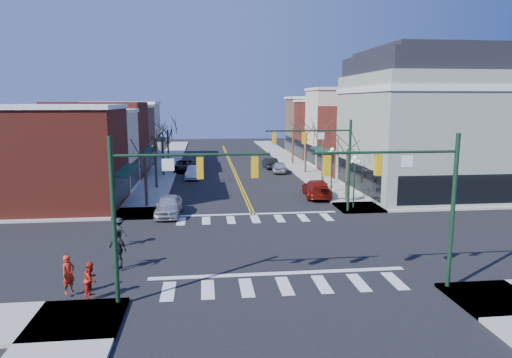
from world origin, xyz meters
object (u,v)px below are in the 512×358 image
object	(u,v)px
car_left_far	(184,166)
pedestrian_red_a	(69,274)
car_left_mid	(194,172)
lamppost_midblock	(332,162)
car_left_near	(169,206)
car_right_mid	(279,167)
car_right_far	(270,163)
car_right_near	(317,189)
pedestrian_dark_a	(118,249)
lamppost_corner	(354,173)
pedestrian_dark_b	(120,231)
pedestrian_red_b	(91,279)
victorian_corner	(421,122)

from	to	relation	value
car_left_far	pedestrian_red_a	bearing A→B (deg)	-93.52
car_left_mid	lamppost_midblock	bearing A→B (deg)	-29.43
car_left_near	car_left_far	size ratio (longest dim) A/B	0.91
car_right_mid	car_right_far	bearing A→B (deg)	-74.70
car_right_near	car_right_far	world-z (taller)	car_right_near
lamppost_midblock	pedestrian_dark_a	world-z (taller)	lamppost_midblock
lamppost_corner	car_left_near	bearing A→B (deg)	-178.04
car_right_far	pedestrian_dark_b	bearing A→B (deg)	62.63
pedestrian_dark_b	car_right_mid	bearing A→B (deg)	-82.29
car_left_far	car_right_near	bearing A→B (deg)	-51.66
car_left_near	car_left_far	bearing A→B (deg)	91.56
pedestrian_dark_b	lamppost_midblock	bearing A→B (deg)	-104.84
car_left_far	pedestrian_red_a	xyz separation A→B (m)	(-3.55, -36.68, 0.31)
car_right_mid	pedestrian_dark_b	distance (m)	30.49
car_left_near	car_right_mid	world-z (taller)	car_left_near
pedestrian_dark_a	car_left_mid	bearing A→B (deg)	120.80
pedestrian_dark_b	pedestrian_dark_a	bearing A→B (deg)	134.03
car_right_near	pedestrian_dark_a	distance (m)	22.05
pedestrian_red_a	lamppost_midblock	bearing A→B (deg)	-4.24
pedestrian_red_a	pedestrian_red_b	xyz separation A→B (m)	(1.07, -0.50, -0.08)
pedestrian_dark_a	lamppost_midblock	bearing A→B (deg)	85.69
lamppost_corner	pedestrian_dark_a	world-z (taller)	lamppost_corner
car_left_mid	car_right_mid	bearing A→B (deg)	24.51
car_left_mid	pedestrian_dark_b	world-z (taller)	pedestrian_dark_b
lamppost_corner	car_left_far	bearing A→B (deg)	123.17
victorian_corner	car_left_far	world-z (taller)	victorian_corner
car_left_far	car_right_mid	xyz separation A→B (m)	(11.52, -2.62, -0.01)
lamppost_corner	car_left_far	xyz separation A→B (m)	(-14.36, 21.98, -2.26)
car_left_mid	car_left_far	distance (m)	5.92
lamppost_midblock	car_left_far	size ratio (longest dim) A/B	0.86
car_left_far	pedestrian_dark_b	size ratio (longest dim) A/B	3.18
lamppost_midblock	pedestrian_red_a	world-z (taller)	lamppost_midblock
pedestrian_red_b	pedestrian_dark_a	distance (m)	3.56
car_left_near	car_left_mid	bearing A→B (deg)	86.70
car_left_mid	car_right_near	bearing A→B (deg)	-37.96
car_left_near	pedestrian_dark_b	size ratio (longest dim) A/B	2.89
pedestrian_dark_a	pedestrian_dark_b	distance (m)	4.07
car_right_mid	pedestrian_red_a	xyz separation A→B (m)	(-15.07, -34.06, 0.33)
car_right_near	pedestrian_dark_a	world-z (taller)	pedestrian_dark_a
car_left_near	pedestrian_red_b	world-z (taller)	pedestrian_red_b
car_right_mid	pedestrian_dark_b	bearing A→B (deg)	69.32
lamppost_corner	car_right_far	bearing A→B (deg)	98.37
lamppost_corner	pedestrian_red_a	bearing A→B (deg)	-140.62
car_left_far	pedestrian_red_a	distance (m)	36.86
pedestrian_red_b	pedestrian_dark_b	bearing A→B (deg)	14.89
car_left_mid	car_right_mid	world-z (taller)	car_left_mid
pedestrian_dark_a	lamppost_corner	bearing A→B (deg)	73.20
car_left_mid	car_right_mid	xyz separation A→B (m)	(10.16, 3.13, -0.02)
lamppost_corner	pedestrian_red_a	world-z (taller)	lamppost_corner
car_left_far	car_right_mid	distance (m)	11.81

